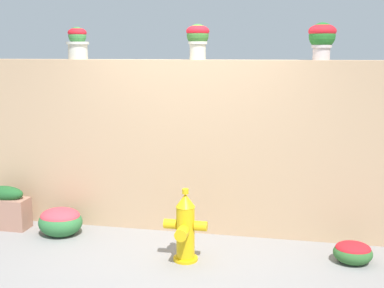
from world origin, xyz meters
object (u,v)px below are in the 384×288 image
object	(u,v)px
potted_plant_3	(322,37)
flower_bush_right	(353,252)
flower_bush_left	(60,220)
potted_plant_1	(78,41)
planter_box	(5,208)
fire_hydrant	(185,229)
potted_plant_2	(198,38)

from	to	relation	value
potted_plant_3	flower_bush_right	bearing A→B (deg)	-61.21
flower_bush_left	flower_bush_right	xyz separation A→B (m)	(3.23, -0.14, -0.05)
potted_plant_1	planter_box	bearing A→B (deg)	-149.60
potted_plant_1	flower_bush_left	size ratio (longest dim) A/B	0.74
fire_hydrant	flower_bush_right	bearing A→B (deg)	9.85
potted_plant_1	planter_box	xyz separation A→B (m)	(-0.80, -0.47, -1.96)
potted_plant_1	fire_hydrant	bearing A→B (deg)	-32.66
flower_bush_right	flower_bush_left	bearing A→B (deg)	177.60
flower_bush_left	flower_bush_right	distance (m)	3.24
flower_bush_right	planter_box	world-z (taller)	planter_box
potted_plant_2	flower_bush_right	world-z (taller)	potted_plant_2
fire_hydrant	planter_box	bearing A→B (deg)	167.83
potted_plant_2	flower_bush_right	distance (m)	2.83
flower_bush_left	flower_bush_right	size ratio (longest dim) A/B	1.32
flower_bush_left	planter_box	size ratio (longest dim) A/B	0.91
flower_bush_left	fire_hydrant	bearing A→B (deg)	-15.09
potted_plant_3	planter_box	xyz separation A→B (m)	(-3.61, -0.45, -2.00)
potted_plant_2	planter_box	distance (m)	3.05
potted_plant_1	potted_plant_3	size ratio (longest dim) A/B	0.95
potted_plant_2	planter_box	world-z (taller)	potted_plant_2
fire_hydrant	flower_bush_left	size ratio (longest dim) A/B	1.47
potted_plant_2	flower_bush_left	bearing A→B (deg)	-159.29
potted_plant_2	flower_bush_left	distance (m)	2.63
potted_plant_1	flower_bush_left	world-z (taller)	potted_plant_1
flower_bush_left	planter_box	world-z (taller)	planter_box
fire_hydrant	planter_box	xyz separation A→B (m)	(-2.32, 0.50, -0.09)
planter_box	potted_plant_1	bearing A→B (deg)	30.40
potted_plant_2	potted_plant_3	size ratio (longest dim) A/B	1.00
flower_bush_right	potted_plant_2	bearing A→B (deg)	157.82
potted_plant_2	fire_hydrant	size ratio (longest dim) A/B	0.53
potted_plant_2	potted_plant_3	bearing A→B (deg)	-1.63
potted_plant_3	flower_bush_right	xyz separation A→B (m)	(0.37, -0.67, -2.13)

